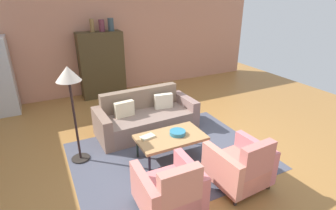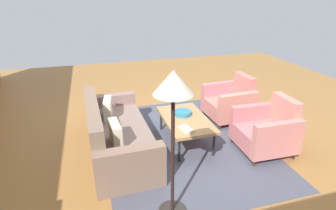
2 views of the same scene
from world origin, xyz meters
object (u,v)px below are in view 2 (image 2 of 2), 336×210
object	(u,v)px
armchair_right	(231,103)
book_stack	(186,129)
fruit_bowl	(183,113)
floor_lamp	(173,98)
armchair_left	(268,131)
coffee_table	(185,120)
couch	(114,136)

from	to	relation	value
armchair_right	book_stack	xyz separation A→B (m)	(-0.99, 1.30, 0.11)
fruit_bowl	floor_lamp	bearing A→B (deg)	157.35
armchair_left	floor_lamp	distance (m)	2.32
fruit_bowl	floor_lamp	distance (m)	2.00
armchair_right	coffee_table	bearing A→B (deg)	114.08
book_stack	armchair_right	bearing A→B (deg)	-52.65
coffee_table	floor_lamp	world-z (taller)	floor_lamp
armchair_right	couch	bearing A→B (deg)	101.17
coffee_table	fruit_bowl	size ratio (longest dim) A/B	4.20
coffee_table	armchair_left	distance (m)	1.31
floor_lamp	fruit_bowl	bearing A→B (deg)	-22.65
armchair_right	floor_lamp	distance (m)	2.99
coffee_table	fruit_bowl	bearing A→B (deg)	-0.00
book_stack	floor_lamp	world-z (taller)	floor_lamp
coffee_table	armchair_right	world-z (taller)	armchair_right
armchair_left	book_stack	distance (m)	1.32
couch	armchair_left	size ratio (longest dim) A/B	2.42
couch	floor_lamp	size ratio (longest dim) A/B	1.24
couch	fruit_bowl	distance (m)	1.21
floor_lamp	armchair_left	bearing A→B (deg)	-64.57
coffee_table	fruit_bowl	distance (m)	0.16
armchair_left	book_stack	bearing A→B (deg)	81.57
coffee_table	armchair_right	bearing A→B (deg)	-62.63
fruit_bowl	armchair_left	bearing A→B (deg)	-122.40
armchair_right	floor_lamp	world-z (taller)	floor_lamp
couch	floor_lamp	distance (m)	1.94
book_stack	fruit_bowl	bearing A→B (deg)	-13.96
couch	fruit_bowl	size ratio (longest dim) A/B	7.45
armchair_right	book_stack	world-z (taller)	armchair_right
book_stack	armchair_left	bearing A→B (deg)	-99.42
book_stack	floor_lamp	bearing A→B (deg)	153.50
coffee_table	fruit_bowl	xyz separation A→B (m)	(0.14, -0.00, 0.07)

